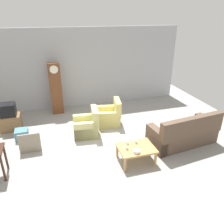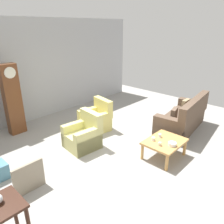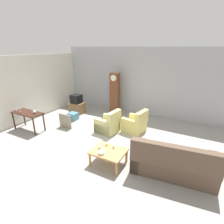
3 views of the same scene
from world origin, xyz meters
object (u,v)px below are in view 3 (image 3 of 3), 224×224
Objects in this scene: wine_glass_tall at (16,108)px; armchair_olive_far at (135,125)px; tv_crt at (76,99)px; framed_picture_leaning at (65,121)px; coffee_table_wood at (108,152)px; tv_stand_cabinet at (77,108)px; storage_box_blue at (73,116)px; cup_white_porcelain at (107,144)px; cup_blue_rimmed at (113,147)px; grandfather_clock at (115,93)px; bowl_white_stacked at (101,153)px; wine_glass_mid at (19,108)px; console_table_dark at (28,115)px; cup_cream_tall at (100,147)px; glass_dome_cloche at (34,112)px; armchair_olive_near at (108,125)px; couch_floral at (173,164)px.

armchair_olive_far is at bearing 24.44° from wine_glass_tall.
tv_crt is 0.80× the size of framed_picture_leaning.
tv_stand_cabinet is (-3.45, 2.86, -0.11)m from coffee_table_wood.
tv_crt is 1.05m from storage_box_blue.
tv_stand_cabinet is 8.35× the size of cup_white_porcelain.
coffee_table_wood is at bearing -110.51° from cup_blue_rimmed.
grandfather_clock reaches higher than cup_white_porcelain.
wine_glass_mid reaches higher than bowl_white_stacked.
console_table_dark reaches higher than coffee_table_wood.
bowl_white_stacked is (3.36, -3.10, -0.27)m from tv_crt.
console_table_dark is 7.39× the size of wine_glass_tall.
cup_white_porcelain is 0.38× the size of wine_glass_mid.
coffee_table_wood is at bearing -64.89° from grandfather_clock.
framed_picture_leaning is 2.80m from cup_cream_tall.
framed_picture_leaning is at bearing 45.74° from glass_dome_cloche.
framed_picture_leaning is 3.06m from bowl_white_stacked.
cup_cream_tall is at bearing -8.36° from glass_dome_cloche.
bowl_white_stacked is (3.82, -0.64, -0.18)m from console_table_dark.
console_table_dark is 2.50m from tv_crt.
armchair_olive_far is 1.92× the size of tv_crt.
cup_blue_rimmed is at bearing -1.92° from wine_glass_mid.
cup_cream_tall is (2.78, -2.11, 0.31)m from storage_box_blue.
armchair_olive_far is at bearing 29.29° from armchair_olive_near.
cup_blue_rimmed is (0.24, -0.03, 0.00)m from cup_white_porcelain.
coffee_table_wood is 3.03m from framed_picture_leaning.
cup_white_porcelain is at bearing -65.88° from grandfather_clock.
bowl_white_stacked is at bearing -7.31° from wine_glass_tall.
couch_floral is 3.65× the size of framed_picture_leaning.
grandfather_clock is 22.68× the size of cup_blue_rimmed.
storage_box_blue is (-3.05, 2.08, -0.21)m from coffee_table_wood.
tv_stand_cabinet is at bearing 113.14° from framed_picture_leaning.
armchair_olive_far is 4.35× the size of wine_glass_mid.
armchair_olive_near is 1.78m from cup_white_porcelain.
glass_dome_cloche reaches higher than bowl_white_stacked.
storage_box_blue is 4.82× the size of cup_white_porcelain.
glass_dome_cloche is at bearing 10.20° from wine_glass_mid.
cup_cream_tall is 0.45× the size of wine_glass_tall.
wine_glass_mid is at bearing 175.62° from coffee_table_wood.
framed_picture_leaning is (-2.68, -1.05, -0.01)m from armchair_olive_far.
couch_floral is at bearing 0.52° from wine_glass_tall.
cup_cream_tall is (3.18, -2.89, 0.21)m from tv_stand_cabinet.
grandfather_clock is 4.39m from wine_glass_tall.
cup_blue_rimmed is 0.45m from bowl_white_stacked.
bowl_white_stacked is 0.86× the size of wine_glass_mid.
console_table_dark is at bearing 179.73° from couch_floral.
glass_dome_cloche is at bearing -91.91° from tv_crt.
storage_box_blue is at bearing 141.93° from bowl_white_stacked.
coffee_table_wood is 4.50m from tv_crt.
tv_crt is 2.72m from wine_glass_tall.
grandfather_clock reaches higher than wine_glass_mid.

